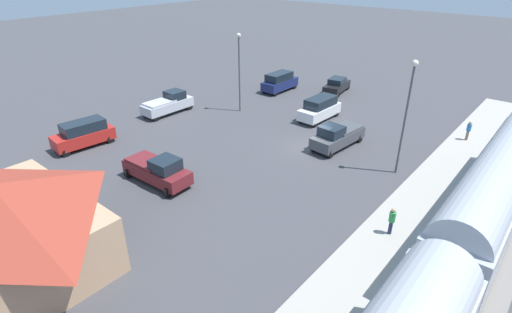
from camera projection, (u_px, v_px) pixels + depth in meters
ground_plane at (311, 148)px, 33.65m from camera, size 200.00×200.00×0.00m
railway_track at (495, 207)px, 25.60m from camera, size 4.80×70.00×0.30m
platform at (431, 186)px, 27.86m from camera, size 3.20×46.00×0.30m
passenger_train at (444, 280)px, 16.02m from camera, size 2.93×38.34×4.98m
station_building at (3, 226)px, 19.71m from camera, size 10.51×8.09×4.98m
pedestrian_on_platform at (469, 129)px, 34.00m from camera, size 0.36×0.36×1.71m
pedestrian_waiting_far at (392, 219)px, 22.39m from camera, size 0.36×0.36×1.71m
pickup_silver at (168, 103)px, 40.72m from camera, size 2.03×5.43×2.14m
suv_red at (83, 134)px, 33.50m from camera, size 2.45×5.07×2.22m
sedan_black at (337, 85)px, 46.96m from camera, size 2.53×4.74×1.74m
suv_navy at (280, 82)px, 47.37m from camera, size 1.99×4.91×2.22m
suv_white at (320, 108)px, 39.09m from camera, size 2.15×4.97×2.22m
pickup_maroon at (158, 170)px, 28.10m from camera, size 5.47×2.64×2.14m
pickup_charcoal at (337, 136)px, 33.41m from camera, size 2.45×5.56×2.14m
light_pole_near_platform at (407, 106)px, 27.51m from camera, size 0.44×0.44×8.45m
light_pole_lot_center at (239, 64)px, 39.49m from camera, size 0.44×0.44×7.93m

